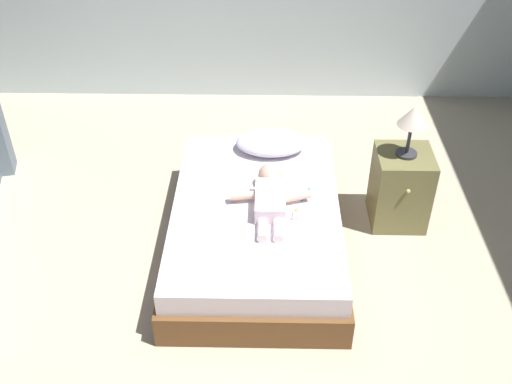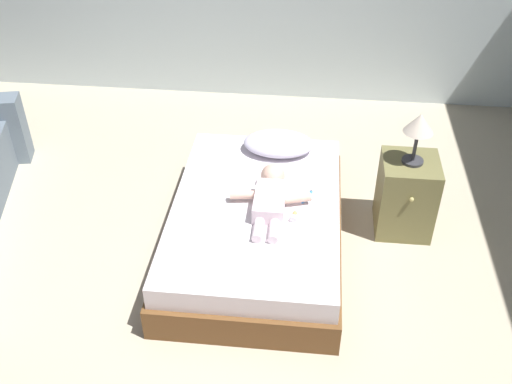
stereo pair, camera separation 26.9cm
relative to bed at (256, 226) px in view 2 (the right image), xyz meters
The scene contains 8 objects.
ground_plane 0.78m from the bed, 111.50° to the right, with size 8.00×8.00×0.00m, color #B7AA90.
bed is the anchor object (origin of this frame).
pillow 0.71m from the bed, 81.49° to the left, with size 0.52×0.35×0.13m.
baby 0.27m from the bed, 12.53° to the left, with size 0.54×0.68×0.17m.
toothbrush 0.41m from the bed, 18.99° to the left, with size 0.08×0.15×0.02m.
nightstand 1.08m from the bed, 17.88° to the left, with size 0.38×0.41×0.56m.
lamp 1.26m from the bed, 17.88° to the left, with size 0.20×0.20×0.37m.
baby_bottle 0.36m from the bed, 25.43° to the right, with size 0.07×0.10×0.07m.
Camera 2 is at (0.60, -2.40, 2.83)m, focal length 42.17 mm.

